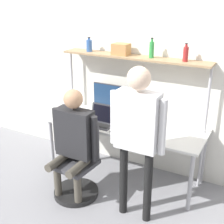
# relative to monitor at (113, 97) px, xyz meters

# --- Properties ---
(ground_plane) EXTENTS (12.00, 12.00, 0.00)m
(ground_plane) POSITION_rel_monitor_xyz_m (0.29, -0.62, -1.03)
(ground_plane) COLOR gray
(wall_back) EXTENTS (8.00, 0.06, 2.70)m
(wall_back) POSITION_rel_monitor_xyz_m (0.29, 0.18, 0.32)
(wall_back) COLOR silver
(wall_back) RESTS_ON ground_plane
(desk) EXTENTS (2.11, 0.75, 0.78)m
(desk) POSITION_rel_monitor_xyz_m (0.29, -0.23, -0.32)
(desk) COLOR silver
(desk) RESTS_ON ground_plane
(shelf_unit) EXTENTS (2.00, 0.27, 1.63)m
(shelf_unit) POSITION_rel_monitor_xyz_m (0.29, 0.00, 0.40)
(shelf_unit) COLOR #997A56
(shelf_unit) RESTS_ON ground_plane
(monitor) EXTENTS (0.63, 0.18, 0.43)m
(monitor) POSITION_rel_monitor_xyz_m (0.00, 0.00, 0.00)
(monitor) COLOR #333338
(monitor) RESTS_ON desk
(laptop) EXTENTS (0.35, 0.25, 0.25)m
(laptop) POSITION_rel_monitor_xyz_m (0.02, -0.37, -0.18)
(laptop) COLOR #333338
(laptop) RESTS_ON desk
(cell_phone) EXTENTS (0.07, 0.15, 0.01)m
(cell_phone) POSITION_rel_monitor_xyz_m (0.27, -0.47, -0.25)
(cell_phone) COLOR black
(cell_phone) RESTS_ON desk
(office_chair) EXTENTS (0.56, 0.56, 0.92)m
(office_chair) POSITION_rel_monitor_xyz_m (-0.04, -0.87, -0.75)
(office_chair) COLOR black
(office_chair) RESTS_ON ground_plane
(person_seated) EXTENTS (0.62, 0.47, 1.38)m
(person_seated) POSITION_rel_monitor_xyz_m (-0.05, -0.92, -0.22)
(person_seated) COLOR #4C473D
(person_seated) RESTS_ON ground_plane
(person_standing) EXTENTS (0.62, 0.24, 1.75)m
(person_standing) POSITION_rel_monitor_xyz_m (0.77, -0.92, 0.10)
(person_standing) COLOR black
(person_standing) RESTS_ON ground_plane
(bottle_blue) EXTENTS (0.08, 0.08, 0.19)m
(bottle_blue) POSITION_rel_monitor_xyz_m (-0.37, 0.00, 0.68)
(bottle_blue) COLOR #335999
(bottle_blue) RESTS_ON shelf_unit
(bottle_red) EXTENTS (0.06, 0.06, 0.21)m
(bottle_red) POSITION_rel_monitor_xyz_m (0.96, 0.00, 0.69)
(bottle_red) COLOR maroon
(bottle_red) RESTS_ON shelf_unit
(bottle_green) EXTENTS (0.06, 0.06, 0.25)m
(bottle_green) POSITION_rel_monitor_xyz_m (0.53, 0.00, 0.71)
(bottle_green) COLOR #2D8C3F
(bottle_green) RESTS_ON shelf_unit
(storage_box) EXTENTS (0.21, 0.17, 0.14)m
(storage_box) POSITION_rel_monitor_xyz_m (0.11, 0.00, 0.67)
(storage_box) COLOR #B27A47
(storage_box) RESTS_ON shelf_unit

